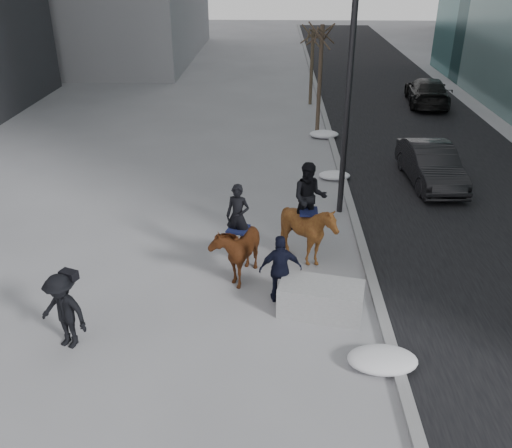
{
  "coord_description": "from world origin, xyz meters",
  "views": [
    {
      "loc": [
        0.42,
        -10.93,
        7.64
      ],
      "look_at": [
        0.0,
        1.2,
        1.5
      ],
      "focal_mm": 38.0,
      "sensor_mm": 36.0,
      "label": 1
    }
  ],
  "objects_px": {
    "planter": "(321,299)",
    "car_near": "(431,165)",
    "mounted_right": "(308,224)",
    "mounted_left": "(238,243)"
  },
  "relations": [
    {
      "from": "planter",
      "to": "mounted_right",
      "type": "height_order",
      "value": "mounted_right"
    },
    {
      "from": "car_near",
      "to": "mounted_left",
      "type": "bearing_deg",
      "value": -138.21
    },
    {
      "from": "car_near",
      "to": "mounted_right",
      "type": "xyz_separation_m",
      "value": [
        -4.75,
        -5.76,
        0.41
      ]
    },
    {
      "from": "planter",
      "to": "car_near",
      "type": "distance_m",
      "value": 9.33
    },
    {
      "from": "planter",
      "to": "mounted_right",
      "type": "xyz_separation_m",
      "value": [
        -0.2,
        2.38,
        0.74
      ]
    },
    {
      "from": "planter",
      "to": "mounted_left",
      "type": "relative_size",
      "value": 0.78
    },
    {
      "from": "planter",
      "to": "mounted_left",
      "type": "distance_m",
      "value": 2.66
    },
    {
      "from": "planter",
      "to": "mounted_left",
      "type": "height_order",
      "value": "mounted_left"
    },
    {
      "from": "planter",
      "to": "car_near",
      "type": "xyz_separation_m",
      "value": [
        4.55,
        8.14,
        0.33
      ]
    },
    {
      "from": "mounted_left",
      "to": "car_near",
      "type": "bearing_deg",
      "value": 44.66
    }
  ]
}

